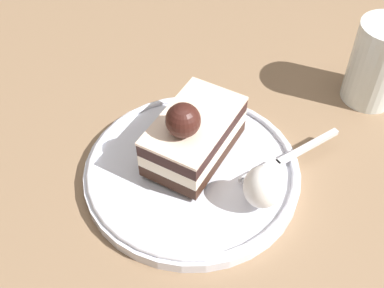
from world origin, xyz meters
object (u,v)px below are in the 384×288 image
Objects in this scene: fork at (289,157)px; drink_glass_near at (377,65)px; cake_slice at (193,134)px; whipped_cream_dollop at (263,187)px; dessert_plate at (192,171)px.

drink_glass_near is (-0.01, -0.15, 0.02)m from fork.
drink_glass_near reaches higher than cake_slice.
drink_glass_near is at bearing -92.28° from whipped_cream_dollop.
whipped_cream_dollop is at bearing -175.75° from dessert_plate.
cake_slice reaches higher than fork.
whipped_cream_dollop reaches higher than fork.
dessert_plate is at bearing 43.87° from fork.
fork is (-0.08, -0.05, -0.02)m from cake_slice.
fork is (-0.07, -0.06, 0.01)m from dessert_plate.
fork is 1.20× the size of drink_glass_near.
cake_slice reaches higher than dessert_plate.
whipped_cream_dollop is at bearing 87.72° from drink_glass_near.
cake_slice is at bearing 33.95° from fork.
drink_glass_near reaches higher than dessert_plate.
dessert_plate is at bearing 4.25° from whipped_cream_dollop.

